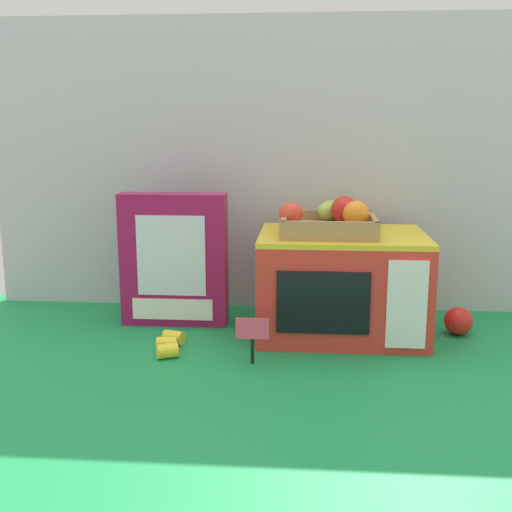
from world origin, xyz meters
TOP-DOWN VIEW (x-y plane):
  - ground_plane at (0.00, 0.00)m, footprint 1.70×1.70m
  - display_back_panel at (0.00, 0.20)m, footprint 1.61×0.03m
  - toy_microwave at (0.14, -0.02)m, footprint 0.39×0.31m
  - food_groups_crate at (0.11, -0.02)m, footprint 0.22×0.22m
  - cookie_set_box at (-0.28, 0.02)m, footprint 0.26×0.07m
  - price_sign at (-0.06, -0.24)m, footprint 0.07×0.01m
  - loose_toy_banana at (-0.25, -0.18)m, footprint 0.06×0.13m
  - loose_toy_apple at (0.42, -0.01)m, footprint 0.07×0.07m

SIDE VIEW (x-z plane):
  - ground_plane at x=0.00m, z-range 0.00..0.00m
  - loose_toy_banana at x=-0.25m, z-range 0.00..0.03m
  - loose_toy_apple at x=0.42m, z-range 0.00..0.07m
  - price_sign at x=-0.06m, z-range 0.02..0.12m
  - toy_microwave at x=0.14m, z-range 0.00..0.24m
  - cookie_set_box at x=-0.28m, z-range 0.00..0.33m
  - food_groups_crate at x=0.11m, z-range 0.23..0.32m
  - display_back_panel at x=0.00m, z-range 0.00..0.77m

